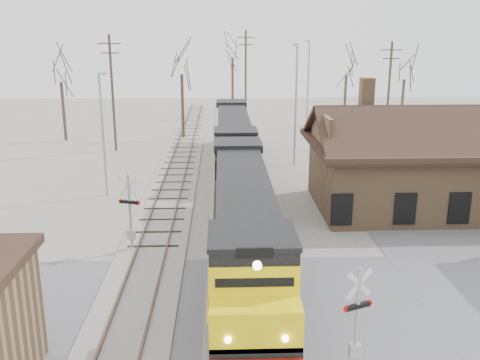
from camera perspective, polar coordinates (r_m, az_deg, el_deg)
The scene contains 20 objects.
ground at distance 22.06m, azimuth 0.81°, elevation -13.21°, with size 140.00×140.00×0.00m, color #AAA59A.
road at distance 22.06m, azimuth 0.81°, elevation -13.18°, with size 60.00×9.00×0.03m, color #5B5B60.
track_main at distance 35.92m, azimuth -0.38°, elevation -1.54°, with size 3.40×90.00×0.24m.
track_siding at distance 36.07m, azimuth -7.54°, elevation -1.60°, with size 3.40×90.00×0.24m.
depot at distance 34.89m, azimuth 19.87°, elevation 0.99°, with size 15.20×9.31×7.90m.
locomotive_lead at distance 24.41m, azimuth 0.41°, elevation -4.53°, with size 2.86×19.18×4.26m.
locomotive_trailing at distance 43.19m, azimuth -0.70°, elevation 4.35°, with size 2.86×19.18×4.03m.
crossbuck_near at distance 17.72m, azimuth 12.34°, elevation -14.83°, with size 1.00×0.49×3.71m.
crossbuck_far at distance 26.89m, azimuth -11.64°, elevation -3.76°, with size 1.11×0.42×3.98m.
streetlight_a at distance 36.02m, azimuth -14.42°, elevation 5.43°, with size 0.25×2.04×8.13m.
streetlight_b at distance 43.74m, azimuth 5.96°, elevation 8.64°, with size 0.25×2.04×9.76m.
streetlight_c at distance 55.67m, azimuth 7.25°, elevation 10.13°, with size 0.25×2.04×9.87m.
utility_pole_a at distance 50.00m, azimuth -13.45°, elevation 9.17°, with size 2.00×0.24×10.41m.
utility_pole_b at distance 63.03m, azimuth 0.61°, elevation 11.00°, with size 2.00×0.24×10.79m.
utility_pole_c at distance 54.30m, azimuth 15.58°, elevation 9.15°, with size 2.00×0.24×9.75m.
tree_a at distance 56.31m, azimuth -18.63°, elevation 10.83°, with size 3.88×3.88×9.52m.
tree_b at distance 54.82m, azimuth -6.28°, elevation 12.27°, with size 4.34×4.34×10.63m.
tree_c at distance 69.54m, azimuth -0.81°, elevation 13.93°, with size 4.97×4.97×12.17m.
tree_d at distance 64.79m, azimuth 11.31°, elevation 11.81°, with size 3.86×3.86×9.46m.
tree_e at distance 63.34m, azimuth 17.17°, elevation 11.01°, with size 3.65×3.65×8.94m.
Camera 1 is at (-1.00, -19.32, 10.61)m, focal length 40.00 mm.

